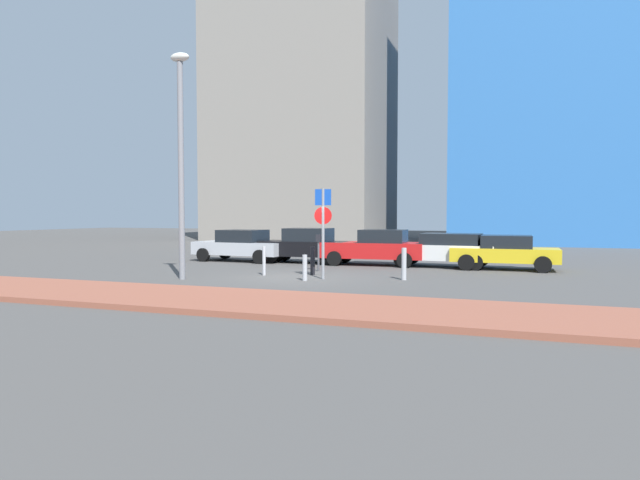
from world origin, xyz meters
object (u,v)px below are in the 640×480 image
object	(u,v)px
parked_car_silver	(242,245)
parked_car_red	(376,247)
traffic_bollard_edge	(264,261)
traffic_bollard_near	(404,264)
parked_car_yellow	(505,252)
traffic_bollard_far	(313,261)
parking_meter	(319,248)
street_lamp	(181,148)
parked_car_black	(306,245)
parked_car_white	(444,249)
traffic_bollard_mid	(305,268)
parking_sign_post	(323,222)

from	to	relation	value
parked_car_silver	parked_car_red	xyz separation A→B (m)	(6.51, 0.15, 0.03)
traffic_bollard_edge	parked_car_red	bearing A→B (deg)	61.87
traffic_bollard_near	parked_car_yellow	bearing A→B (deg)	57.06
traffic_bollard_far	parked_car_red	bearing A→B (deg)	75.08
parked_car_yellow	parking_meter	xyz separation A→B (m)	(-6.87, -3.10, 0.21)
street_lamp	traffic_bollard_far	world-z (taller)	street_lamp
parking_meter	traffic_bollard_far	bearing A→B (deg)	-79.41
parked_car_black	traffic_bollard_near	size ratio (longest dim) A/B	3.71
parked_car_silver	traffic_bollard_far	world-z (taller)	parked_car_silver
parking_meter	traffic_bollard_far	size ratio (longest dim) A/B	1.38
parked_car_yellow	street_lamp	bearing A→B (deg)	-145.14
parked_car_yellow	parked_car_red	bearing A→B (deg)	177.88
parked_car_yellow	traffic_bollard_edge	bearing A→B (deg)	-148.01
parked_car_white	traffic_bollard_mid	xyz separation A→B (m)	(-3.81, -6.43, -0.33)
parked_car_black	parked_car_yellow	size ratio (longest dim) A/B	0.98
parked_car_yellow	parking_sign_post	distance (m)	8.14
street_lamp	traffic_bollard_far	distance (m)	6.10
parked_car_red	parked_car_silver	bearing A→B (deg)	-178.68
parked_car_silver	traffic_bollard_edge	distance (m)	6.36
parked_car_silver	traffic_bollard_far	xyz separation A→B (m)	(5.28, -4.48, -0.24)
traffic_bollard_near	traffic_bollard_far	xyz separation A→B (m)	(-3.46, 0.44, -0.03)
parked_car_silver	traffic_bollard_far	size ratio (longest dim) A/B	4.45
traffic_bollard_near	traffic_bollard_mid	xyz separation A→B (m)	(-3.09, -1.33, -0.11)
parked_car_silver	parking_meter	distance (m)	5.94
traffic_bollard_near	parking_sign_post	bearing A→B (deg)	-166.00
parking_sign_post	traffic_bollard_edge	bearing A→B (deg)	170.89
parked_car_black	parked_car_red	bearing A→B (deg)	-1.19
traffic_bollard_far	parked_car_black	bearing A→B (deg)	113.95
parked_car_red	traffic_bollard_near	size ratio (longest dim) A/B	4.15
parked_car_black	parked_car_white	size ratio (longest dim) A/B	0.90
parking_meter	street_lamp	xyz separation A→B (m)	(-3.49, -4.11, 3.54)
traffic_bollard_mid	parked_car_red	bearing A→B (deg)	82.36
parked_car_yellow	traffic_bollard_near	world-z (taller)	parked_car_yellow
parked_car_silver	traffic_bollard_mid	world-z (taller)	parked_car_silver
parked_car_silver	parked_car_white	distance (m)	9.47
parked_car_black	parked_car_yellow	xyz separation A→B (m)	(8.71, -0.27, -0.09)
parked_car_yellow	parking_sign_post	xyz separation A→B (m)	(-5.83, -5.54, 1.24)
parked_car_silver	parked_car_white	world-z (taller)	parked_car_silver
parking_meter	traffic_bollard_near	size ratio (longest dim) A/B	1.31
parked_car_yellow	parked_car_white	bearing A→B (deg)	174.57
street_lamp	traffic_bollard_edge	world-z (taller)	street_lamp
parked_car_red	parked_car_yellow	bearing A→B (deg)	-2.12
parked_car_yellow	traffic_bollard_mid	xyz separation A→B (m)	(-6.25, -6.20, -0.29)
parked_car_white	traffic_bollard_near	xyz separation A→B (m)	(-0.72, -5.11, -0.22)
parked_car_black	street_lamp	distance (m)	8.48
parked_car_red	street_lamp	world-z (taller)	street_lamp
parked_car_silver	parked_car_black	size ratio (longest dim) A/B	1.14
parked_car_red	traffic_bollard_edge	world-z (taller)	parked_car_red
traffic_bollard_near	traffic_bollard_edge	xyz separation A→B (m)	(-5.09, -0.28, -0.02)
parked_car_red	traffic_bollard_far	bearing A→B (deg)	-104.92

